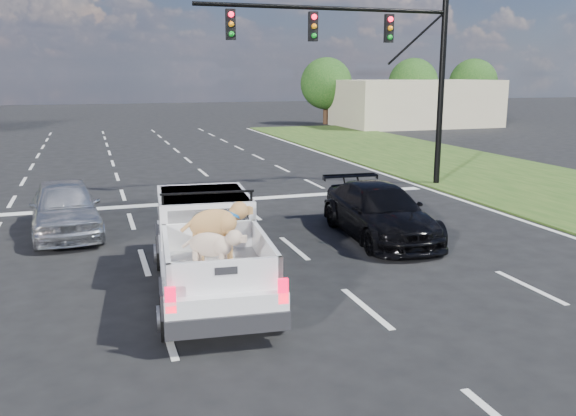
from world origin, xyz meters
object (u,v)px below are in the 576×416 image
at_px(traffic_signal, 383,54).
at_px(silver_sedan, 65,207).
at_px(black_coupe, 380,212).
at_px(pickup_truck, 209,245).

relative_size(traffic_signal, silver_sedan, 2.20).
distance_m(traffic_signal, silver_sedan, 11.86).
xyz_separation_m(traffic_signal, silver_sedan, (-10.62, -3.40, -4.02)).
relative_size(traffic_signal, black_coupe, 1.98).
bearing_deg(black_coupe, pickup_truck, -148.76).
bearing_deg(silver_sedan, pickup_truck, -67.11).
height_order(silver_sedan, black_coupe, silver_sedan).
height_order(traffic_signal, pickup_truck, traffic_signal).
bearing_deg(traffic_signal, black_coupe, -116.32).
bearing_deg(traffic_signal, pickup_truck, -132.04).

